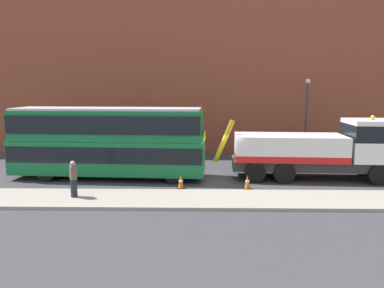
# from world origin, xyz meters

# --- Properties ---
(ground_plane) EXTENTS (120.00, 120.00, 0.00)m
(ground_plane) POSITION_xyz_m (0.00, 0.00, 0.00)
(ground_plane) COLOR #38383D
(near_kerb) EXTENTS (60.00, 2.80, 0.15)m
(near_kerb) POSITION_xyz_m (0.00, -4.20, 0.07)
(near_kerb) COLOR gray
(near_kerb) RESTS_ON ground_plane
(building_facade) EXTENTS (60.00, 1.50, 16.00)m
(building_facade) POSITION_xyz_m (0.00, 8.64, 8.07)
(building_facade) COLOR brown
(building_facade) RESTS_ON ground_plane
(recovery_tow_truck) EXTENTS (10.21, 3.13, 3.67)m
(recovery_tow_truck) POSITION_xyz_m (5.80, 0.01, 1.76)
(recovery_tow_truck) COLOR #2D2D2D
(recovery_tow_truck) RESTS_ON ground_plane
(double_decker_bus) EXTENTS (11.14, 3.16, 4.06)m
(double_decker_bus) POSITION_xyz_m (-6.31, 0.03, 2.23)
(double_decker_bus) COLOR #146B38
(double_decker_bus) RESTS_ON ground_plane
(pedestrian_onlooker) EXTENTS (0.43, 0.48, 1.71)m
(pedestrian_onlooker) POSITION_xyz_m (-6.94, -4.16, 0.99)
(pedestrian_onlooker) COLOR #232333
(pedestrian_onlooker) RESTS_ON near_kerb
(traffic_cone_near_bus) EXTENTS (0.36, 0.36, 0.72)m
(traffic_cone_near_bus) POSITION_xyz_m (-2.06, -2.15, 0.34)
(traffic_cone_near_bus) COLOR orange
(traffic_cone_near_bus) RESTS_ON ground_plane
(traffic_cone_midway) EXTENTS (0.36, 0.36, 0.72)m
(traffic_cone_midway) POSITION_xyz_m (1.38, -2.15, 0.34)
(traffic_cone_midway) COLOR orange
(traffic_cone_midway) RESTS_ON ground_plane
(street_lamp) EXTENTS (0.36, 0.36, 5.83)m
(street_lamp) POSITION_xyz_m (6.81, 6.44, 3.47)
(street_lamp) COLOR #38383D
(street_lamp) RESTS_ON ground_plane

